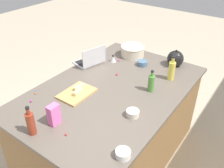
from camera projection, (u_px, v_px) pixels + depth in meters
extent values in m
plane|color=#B7A88E|center=(112.00, 153.00, 2.78)|extent=(12.00, 12.00, 0.00)
cube|color=olive|center=(112.00, 125.00, 2.54)|extent=(1.80, 1.16, 0.87)
cube|color=#60564C|center=(112.00, 90.00, 2.30)|extent=(1.86, 1.22, 0.03)
cube|color=#B7B7BC|center=(89.00, 62.00, 2.74)|extent=(0.36, 0.29, 0.02)
cube|color=black|center=(88.00, 61.00, 2.74)|extent=(0.30, 0.22, 0.00)
cube|color=#B7B7BC|center=(94.00, 57.00, 2.60)|extent=(0.29, 0.09, 0.20)
cube|color=#333842|center=(94.00, 56.00, 2.61)|extent=(0.26, 0.07, 0.18)
cylinder|color=beige|center=(133.00, 51.00, 2.86)|extent=(0.27, 0.27, 0.12)
cylinder|color=black|center=(133.00, 51.00, 2.86)|extent=(0.22, 0.22, 0.10)
torus|color=beige|center=(133.00, 47.00, 2.83)|extent=(0.28, 0.28, 0.02)
cylinder|color=#DBC64C|center=(171.00, 71.00, 2.39)|extent=(0.07, 0.07, 0.19)
cylinder|color=#DBC64C|center=(173.00, 60.00, 2.33)|extent=(0.03, 0.03, 0.05)
cylinder|color=black|center=(174.00, 57.00, 2.31)|extent=(0.03, 0.03, 0.01)
cylinder|color=maroon|center=(31.00, 124.00, 1.74)|extent=(0.06, 0.06, 0.18)
cylinder|color=maroon|center=(28.00, 111.00, 1.68)|extent=(0.03, 0.03, 0.05)
cylinder|color=black|center=(27.00, 108.00, 1.66)|extent=(0.03, 0.03, 0.01)
cylinder|color=#4C8C38|center=(151.00, 84.00, 2.22)|extent=(0.06, 0.06, 0.16)
cylinder|color=#4C8C38|center=(152.00, 74.00, 2.17)|extent=(0.03, 0.03, 0.04)
cylinder|color=black|center=(152.00, 71.00, 2.15)|extent=(0.03, 0.03, 0.01)
cylinder|color=black|center=(174.00, 65.00, 2.69)|extent=(0.13, 0.13, 0.01)
sphere|color=black|center=(175.00, 59.00, 2.64)|extent=(0.18, 0.18, 0.18)
cone|color=black|center=(172.00, 60.00, 2.58)|extent=(0.08, 0.03, 0.07)
sphere|color=black|center=(177.00, 51.00, 2.59)|extent=(0.02, 0.02, 0.02)
cube|color=tan|center=(77.00, 93.00, 2.21)|extent=(0.33, 0.23, 0.02)
cube|color=#F4E58C|center=(79.00, 87.00, 2.24)|extent=(0.11, 0.05, 0.04)
cube|color=#F4E58C|center=(78.00, 92.00, 2.18)|extent=(0.11, 0.04, 0.04)
cylinder|color=slate|center=(142.00, 63.00, 2.67)|extent=(0.11, 0.11, 0.05)
cylinder|color=beige|center=(133.00, 113.00, 1.94)|extent=(0.11, 0.11, 0.05)
cylinder|color=white|center=(123.00, 154.00, 1.59)|extent=(0.10, 0.10, 0.05)
cone|color=#B2B2B7|center=(113.00, 59.00, 2.75)|extent=(0.07, 0.07, 0.07)
cylinder|color=black|center=(113.00, 56.00, 2.73)|extent=(0.02, 0.02, 0.01)
cube|color=pink|center=(54.00, 115.00, 1.83)|extent=(0.09, 0.06, 0.17)
sphere|color=red|center=(66.00, 134.00, 1.76)|extent=(0.02, 0.02, 0.02)
sphere|color=#CC3399|center=(31.00, 101.00, 2.11)|extent=(0.02, 0.02, 0.02)
sphere|color=orange|center=(36.00, 93.00, 2.21)|extent=(0.02, 0.02, 0.02)
sphere|color=blue|center=(36.00, 92.00, 2.23)|extent=(0.02, 0.02, 0.02)
sphere|color=#CC3399|center=(127.00, 52.00, 2.96)|extent=(0.02, 0.02, 0.02)
sphere|color=red|center=(117.00, 74.00, 2.50)|extent=(0.02, 0.02, 0.02)
sphere|color=#CC3399|center=(119.00, 60.00, 2.77)|extent=(0.02, 0.02, 0.02)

